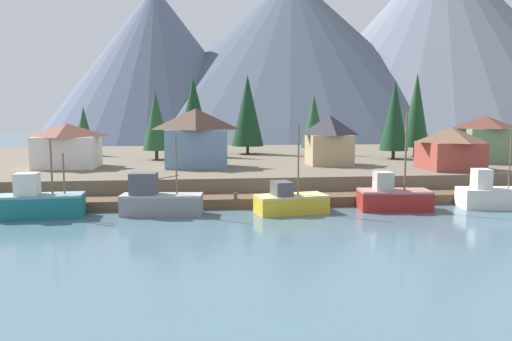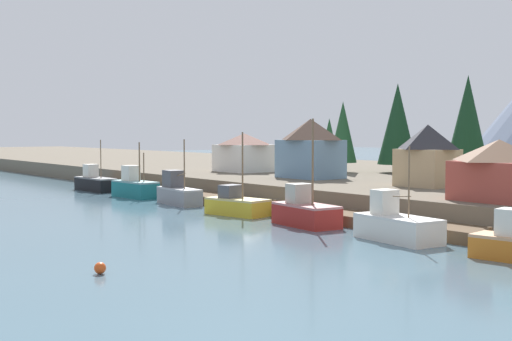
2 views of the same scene
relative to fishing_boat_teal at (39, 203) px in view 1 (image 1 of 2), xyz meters
name	(u,v)px [view 1 (image 1 of 2)]	position (x,y,z in m)	size (l,w,h in m)	color
ground_plane	(253,185)	(21.64, 21.70, -1.83)	(400.00, 400.00, 1.00)	#476675
dock	(273,200)	(21.64, 3.69, -0.82)	(80.00, 4.00, 1.60)	brown
shoreline_bank	(245,164)	(21.64, 33.70, -0.08)	(400.00, 56.00, 2.50)	#665B4C
mountain_west_peak	(156,64)	(-1.16, 145.78, 27.28)	(88.54, 88.54, 57.21)	slate
mountain_central_peak	(291,57)	(52.08, 151.60, 31.37)	(142.24, 142.24, 65.39)	#475160
mountain_east_peak	(439,42)	(114.62, 150.76, 38.12)	(143.37, 143.37, 78.90)	slate
fishing_boat_teal	(39,203)	(0.00, 0.00, 0.00)	(7.41, 3.11, 7.00)	#196B70
fishing_boat_grey	(158,200)	(10.42, 0.04, 0.02)	(7.54, 3.14, 7.48)	gray
fishing_boat_yellow	(290,202)	(22.56, -0.50, -0.28)	(6.95, 4.02, 8.30)	gold
fishing_boat_red	(393,197)	(32.63, -0.35, -0.10)	(6.99, 3.81, 9.48)	maroon
fishing_boat_white	(495,196)	(43.09, -0.39, -0.15)	(7.39, 3.90, 7.25)	silver
house_tan	(329,140)	(31.38, 18.14, 4.55)	(5.81, 5.01, 6.60)	tan
house_green	(485,139)	(54.22, 19.45, 4.48)	(7.50, 5.82, 6.48)	#6B8E66
house_blue	(196,137)	(13.85, 17.34, 4.98)	(7.97, 5.64, 7.43)	#6689A8
house_red	(450,148)	(44.47, 10.97, 3.83)	(6.68, 6.30, 5.20)	#9E4238
house_white	(67,145)	(-2.26, 19.01, 4.02)	(7.66, 6.77, 5.57)	silver
conifer_near_left	(248,111)	(22.54, 37.75, 8.54)	(5.48, 5.48, 13.37)	#4C3823
conifer_near_right	(156,121)	(7.95, 28.97, 6.94)	(3.99, 3.99, 10.15)	#4C3823
conifer_mid_left	(416,110)	(48.57, 29.26, 8.56)	(4.30, 4.30, 13.26)	#4C3823
conifer_mid_right	(84,128)	(-4.50, 38.30, 5.70)	(3.23, 3.23, 8.04)	#4C3823
conifer_back_left	(394,115)	(43.49, 25.73, 7.75)	(4.24, 4.24, 11.88)	#4C3823
conifer_back_right	(194,113)	(13.48, 34.22, 8.09)	(5.52, 5.52, 12.63)	#4C3823
conifer_centre	(314,122)	(33.56, 35.86, 6.67)	(4.24, 4.24, 9.90)	#4C3823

